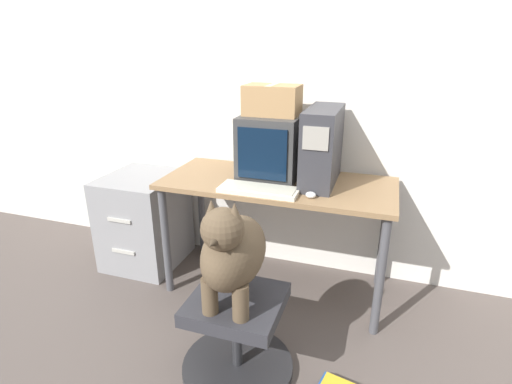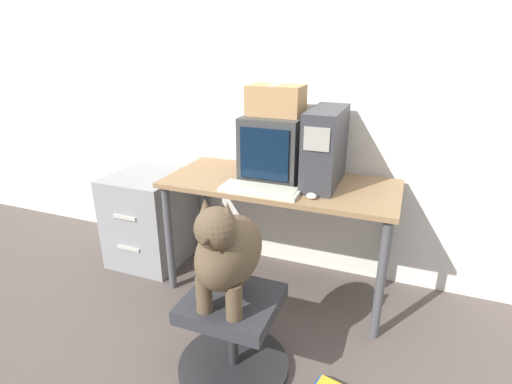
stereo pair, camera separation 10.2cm
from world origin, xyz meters
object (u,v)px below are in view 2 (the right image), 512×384
crt_monitor (275,147)px  dog (227,250)px  pc_tower (325,147)px  keyboard (260,190)px  office_chair (233,335)px  filing_cabinet (151,217)px  cardboard_box (276,100)px

crt_monitor → dog: bearing=-84.6°
pc_tower → keyboard: (-0.31, -0.27, -0.21)m
office_chair → filing_cabinet: bearing=142.2°
dog → filing_cabinet: bearing=140.9°
keyboard → office_chair: (0.07, -0.56, -0.57)m
dog → filing_cabinet: size_ratio=0.81×
keyboard → pc_tower: bearing=41.6°
crt_monitor → office_chair: size_ratio=0.70×
dog → crt_monitor: bearing=95.4°
pc_tower → cardboard_box: cardboard_box is taller
keyboard → filing_cabinet: keyboard is taller
keyboard → dog: 0.61m
keyboard → office_chair: bearing=-82.8°
filing_cabinet → cardboard_box: bearing=3.4°
keyboard → crt_monitor: bearing=92.7°
keyboard → cardboard_box: 0.55m
office_chair → cardboard_box: 1.34m
pc_tower → keyboard: 0.46m
office_chair → filing_cabinet: filing_cabinet is taller
keyboard → cardboard_box: bearing=92.6°
pc_tower → filing_cabinet: size_ratio=0.71×
keyboard → dog: bearing=-83.2°
crt_monitor → filing_cabinet: size_ratio=0.58×
dog → filing_cabinet: 1.38m
crt_monitor → pc_tower: 0.32m
cardboard_box → filing_cabinet: bearing=-176.6°
crt_monitor → cardboard_box: cardboard_box is taller
crt_monitor → filing_cabinet: bearing=-176.8°
crt_monitor → keyboard: (0.01, -0.30, -0.18)m
office_chair → dog: bearing=-90.0°
pc_tower → office_chair: bearing=-105.8°
dog → pc_tower: bearing=74.9°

